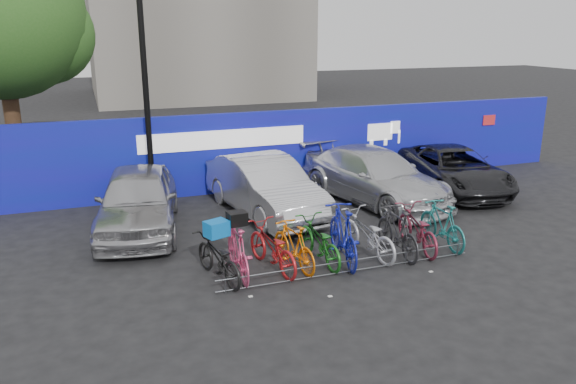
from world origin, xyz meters
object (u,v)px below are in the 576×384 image
bike_rack (350,266)px  bike_8 (417,229)px  car_1 (265,187)px  car_2 (375,176)px  lamppost (146,88)px  car_0 (138,200)px  bike_6 (367,234)px  bike_4 (319,241)px  car_3 (454,169)px  bike_1 (238,250)px  bike_3 (294,246)px  bike_2 (272,248)px  bike_9 (442,224)px  bike_0 (218,258)px  tree (7,19)px  bike_5 (343,234)px  bike_7 (398,232)px

bike_rack → bike_8: size_ratio=2.99×
car_1 → car_2: bearing=-7.7°
lamppost → bike_8: lamppost is taller
car_0 → bike_6: car_0 is taller
car_1 → bike_4: bearing=-97.2°
car_3 → bike_6: 6.18m
car_1 → car_3: (6.13, 0.25, -0.11)m
bike_1 → bike_3: bearing=-179.8°
bike_3 → car_3: bearing=-160.4°
bike_2 → car_1: bearing=-117.1°
bike_9 → bike_0: bearing=0.2°
tree → car_2: tree is taller
lamppost → bike_9: (5.82, -5.35, -2.75)m
bike_2 → bike_9: 4.06m
car_2 → bike_9: 3.63m
car_0 → bike_0: size_ratio=2.59×
bike_rack → bike_3: bearing=146.7°
car_2 → bike_0: size_ratio=2.90×
tree → bike_0: size_ratio=4.41×
bike_4 → bike_3: bearing=4.3°
tree → bike_4: (6.39, -9.91, -4.59)m
tree → bike_8: (8.74, -9.99, -4.58)m
tree → bike_1: 11.88m
bike_0 → car_1: bearing=-134.5°
bike_rack → bike_5: bearing=79.1°
car_1 → bike_6: size_ratio=2.44×
car_1 → bike_3: bearing=-106.9°
bike_0 → bike_6: size_ratio=0.93×
bike_4 → tree: bearing=-61.9°
bike_7 → bike_4: bearing=-5.2°
bike_6 → lamppost: bearing=-63.4°
bike_3 → bike_9: bike_9 is taller
lamppost → bike_2: lamppost is taller
car_0 → bike_9: 7.26m
bike_rack → bike_6: (0.74, 0.71, 0.34)m
lamppost → bike_4: lamppost is taller
car_1 → bike_8: size_ratio=2.49×
bike_2 → bike_8: bike_8 is taller
bike_1 → bike_5: 2.29m
car_0 → bike_6: bearing=-27.2°
car_0 → bike_1: size_ratio=2.53×
tree → car_0: bearing=-65.4°
car_2 → bike_3: size_ratio=3.10×
car_2 → bike_8: (-0.86, -3.60, -0.25)m
bike_0 → bike_6: bike_6 is taller
bike_2 → bike_7: size_ratio=1.04×
lamppost → bike_rack: size_ratio=1.09×
tree → car_2: (9.61, -6.39, -4.33)m
bike_2 → bike_9: (4.06, -0.08, 0.03)m
bike_7 → bike_9: (1.23, 0.11, -0.02)m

